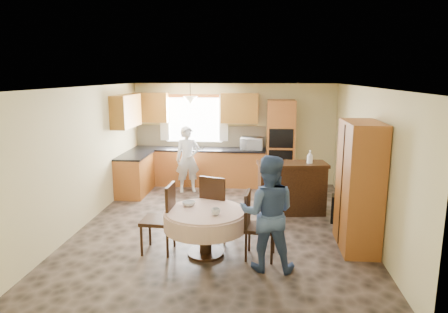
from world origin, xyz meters
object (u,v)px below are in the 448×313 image
Objects in this scene: chair_left at (163,215)px; chair_back at (215,204)px; cupboard at (359,186)px; oven_tower at (280,144)px; person_sink at (188,159)px; dining_table at (205,220)px; person_dining at (268,213)px; sideboard at (292,190)px; chair_right at (255,222)px.

chair_left is 1.00× the size of chair_back.
oven_tower is at bearing 107.32° from cupboard.
chair_left is 3.28m from person_sink.
cupboard is at bearing -166.34° from chair_back.
chair_left is at bearing -105.20° from person_sink.
chair_back reaches higher than dining_table.
person_dining is (1.81, -3.66, 0.05)m from person_sink.
cupboard is at bearing -66.62° from sideboard.
oven_tower is 4.01m from chair_right.
chair_right is (0.75, -0.01, 0.01)m from dining_table.
cupboard is 2.31m from chair_back.
chair_left is at bearing -143.94° from sideboard.
dining_table is at bearing -167.91° from cupboard.
cupboard is 2.44m from dining_table.
person_dining is (-0.50, -2.38, 0.34)m from sideboard.
dining_table is 1.02m from person_dining.
cupboard is 1.66m from person_dining.
chair_right is 0.46m from person_dining.
person_sink reaches higher than dining_table.
cupboard reaches higher than sideboard.
chair_right reaches higher than sideboard.
oven_tower is 1.05× the size of cupboard.
chair_left is 0.96m from chair_back.
person_sink is at bearing -52.65° from chair_back.
oven_tower is 1.95× the size of chair_left.
sideboard is at bearing -48.10° from person_sink.
chair_back is 0.95m from chair_right.
chair_right is at bearing -59.30° from person_dining.
cupboard is at bearing 12.09° from dining_table.
chair_right is 3.71m from person_sink.
oven_tower is at bearing -92.08° from person_dining.
chair_right is at bearing -162.25° from cupboard.
person_dining is at bearing 147.88° from chair_back.
oven_tower reaches higher than chair_right.
cupboard is 1.30× the size of person_sink.
person_dining is (-1.42, -0.85, -0.19)m from cupboard.
person_dining is at bearing -109.49° from sideboard.
oven_tower reaches higher than chair_back.
dining_table is at bearing -94.20° from person_sink.
sideboard is 1.86m from cupboard.
oven_tower reaches higher than cupboard.
chair_back is at bearing -89.29° from person_sink.
person_sink is 4.08m from person_dining.
person_sink is (-0.22, 3.27, 0.17)m from chair_left.
chair_right is at bearing -0.73° from dining_table.
person_dining is at bearing -20.42° from dining_table.
cupboard is 3.07m from chair_left.
sideboard is 1.24× the size of chair_back.
cupboard reaches higher than chair_left.
chair_back is (-1.20, -3.28, -0.46)m from oven_tower.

